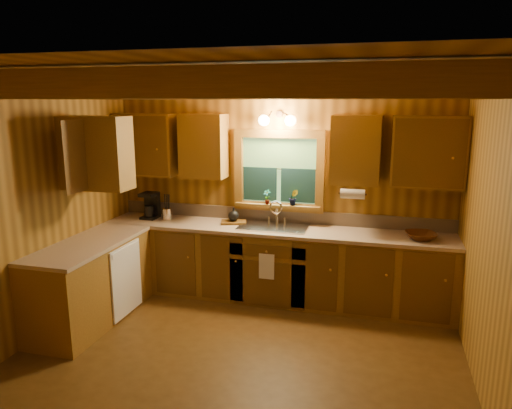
{
  "coord_description": "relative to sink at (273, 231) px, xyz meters",
  "views": [
    {
      "loc": [
        1.25,
        -3.8,
        2.39
      ],
      "look_at": [
        0.0,
        0.8,
        1.35
      ],
      "focal_mm": 33.5,
      "sensor_mm": 36.0,
      "label": 1
    }
  ],
  "objects": [
    {
      "name": "wall_sconce",
      "position": [
        0.0,
        0.14,
        1.31
      ],
      "size": [
        0.45,
        0.21,
        0.17
      ],
      "color": "black",
      "rests_on": "room"
    },
    {
      "name": "dish_towel",
      "position": [
        0.0,
        -0.34,
        -0.34
      ],
      "size": [
        0.18,
        0.01,
        0.3
      ],
      "primitive_type": "cube",
      "color": "white",
      "rests_on": "base_cabinets"
    },
    {
      "name": "dishwasher_panel",
      "position": [
        -1.47,
        -0.92,
        -0.43
      ],
      "size": [
        0.02,
        0.6,
        0.8
      ],
      "primitive_type": "cube",
      "color": "white",
      "rests_on": "base_cabinets"
    },
    {
      "name": "teakettle",
      "position": [
        -0.52,
        0.07,
        0.14
      ],
      "size": [
        0.13,
        0.13,
        0.17
      ],
      "rotation": [
        0.0,
        0.0,
        0.03
      ],
      "color": "black",
      "rests_on": "cutting_board"
    },
    {
      "name": "potted_plant_right",
      "position": [
        0.2,
        0.19,
        0.38
      ],
      "size": [
        0.13,
        0.11,
        0.2
      ],
      "primitive_type": "imported",
      "rotation": [
        0.0,
        0.0,
        0.26
      ],
      "color": "#583912",
      "rests_on": "window_sill"
    },
    {
      "name": "upper_cabinets",
      "position": [
        -0.56,
        -0.18,
        0.98
      ],
      "size": [
        4.19,
        1.77,
        0.78
      ],
      "color": "brown",
      "rests_on": "room"
    },
    {
      "name": "cutting_board",
      "position": [
        -0.52,
        0.07,
        0.06
      ],
      "size": [
        0.36,
        0.3,
        0.03
      ],
      "primitive_type": "cube",
      "rotation": [
        0.0,
        0.0,
        0.3
      ],
      "color": "#583912",
      "rests_on": "countertop"
    },
    {
      "name": "paper_towel_roll",
      "position": [
        0.92,
        -0.07,
        0.51
      ],
      "size": [
        0.27,
        0.11,
        0.11
      ],
      "primitive_type": "cylinder",
      "rotation": [
        0.0,
        1.57,
        0.0
      ],
      "color": "white",
      "rests_on": "upper_cabinets"
    },
    {
      "name": "coffee_maker",
      "position": [
        -1.64,
        0.05,
        0.21
      ],
      "size": [
        0.19,
        0.24,
        0.34
      ],
      "rotation": [
        0.0,
        0.0,
        -0.02
      ],
      "color": "black",
      "rests_on": "countertop"
    },
    {
      "name": "room",
      "position": [
        0.0,
        -1.6,
        0.44
      ],
      "size": [
        4.2,
        4.2,
        4.2
      ],
      "color": "#533714",
      "rests_on": "ground"
    },
    {
      "name": "potted_plant_left",
      "position": [
        -0.13,
        0.18,
        0.38
      ],
      "size": [
        0.11,
        0.1,
        0.18
      ],
      "primitive_type": "imported",
      "rotation": [
        0.0,
        0.0,
        -0.39
      ],
      "color": "#583912",
      "rests_on": "window_sill"
    },
    {
      "name": "backsplash",
      "position": [
        0.0,
        0.28,
        0.12
      ],
      "size": [
        4.2,
        0.02,
        0.16
      ],
      "primitive_type": "cube",
      "color": "tan",
      "rests_on": "room"
    },
    {
      "name": "wicker_basket",
      "position": [
        1.67,
        -0.07,
        0.08
      ],
      "size": [
        0.39,
        0.39,
        0.08
      ],
      "primitive_type": "imported",
      "rotation": [
        0.0,
        0.0,
        0.24
      ],
      "color": "#48230C",
      "rests_on": "countertop"
    },
    {
      "name": "base_cabinets",
      "position": [
        -0.49,
        -0.32,
        -0.43
      ],
      "size": [
        4.2,
        2.22,
        0.86
      ],
      "color": "brown",
      "rests_on": "ground"
    },
    {
      "name": "countertop",
      "position": [
        -0.48,
        -0.31,
        0.02
      ],
      "size": [
        4.2,
        2.24,
        0.04
      ],
      "color": "tan",
      "rests_on": "base_cabinets"
    },
    {
      "name": "window_sill",
      "position": [
        0.0,
        0.22,
        0.26
      ],
      "size": [
        1.06,
        0.14,
        0.04
      ],
      "primitive_type": "cube",
      "color": "brown",
      "rests_on": "room"
    },
    {
      "name": "window",
      "position": [
        0.0,
        0.26,
        0.67
      ],
      "size": [
        1.12,
        0.08,
        1.0
      ],
      "color": "brown",
      "rests_on": "room"
    },
    {
      "name": "utensil_crock",
      "position": [
        -1.4,
        0.0,
        0.13
      ],
      "size": [
        0.12,
        0.12,
        0.34
      ],
      "rotation": [
        0.0,
        0.0,
        0.04
      ],
      "color": "silver",
      "rests_on": "countertop"
    },
    {
      "name": "ceiling_beams",
      "position": [
        0.0,
        -1.6,
        1.63
      ],
      "size": [
        4.2,
        2.54,
        0.18
      ],
      "color": "brown",
      "rests_on": "room"
    },
    {
      "name": "sink",
      "position": [
        0.0,
        0.0,
        0.0
      ],
      "size": [
        0.82,
        0.48,
        0.43
      ],
      "color": "silver",
      "rests_on": "countertop"
    }
  ]
}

